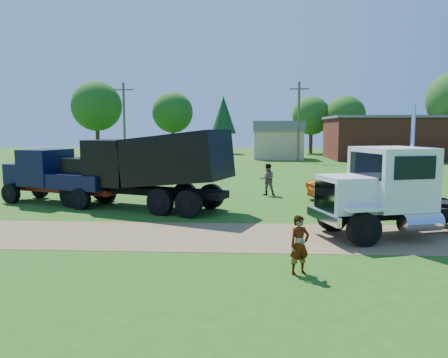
{
  "coord_description": "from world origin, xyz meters",
  "views": [
    {
      "loc": [
        0.2,
        -15.09,
        3.8
      ],
      "look_at": [
        -0.8,
        3.82,
        1.6
      ],
      "focal_mm": 35.0,
      "sensor_mm": 36.0,
      "label": 1
    }
  ],
  "objects_px": {
    "white_semi_tractor": "(394,191)",
    "spectator_a": "(299,245)",
    "black_dump_truck": "(148,165)",
    "orange_pickup": "(358,187)",
    "navy_truck": "(55,176)"
  },
  "relations": [
    {
      "from": "white_semi_tractor",
      "to": "orange_pickup",
      "type": "height_order",
      "value": "white_semi_tractor"
    },
    {
      "from": "orange_pickup",
      "to": "spectator_a",
      "type": "height_order",
      "value": "spectator_a"
    },
    {
      "from": "black_dump_truck",
      "to": "spectator_a",
      "type": "height_order",
      "value": "black_dump_truck"
    },
    {
      "from": "spectator_a",
      "to": "black_dump_truck",
      "type": "bearing_deg",
      "value": 98.02
    },
    {
      "from": "navy_truck",
      "to": "white_semi_tractor",
      "type": "bearing_deg",
      "value": -2.31
    },
    {
      "from": "white_semi_tractor",
      "to": "black_dump_truck",
      "type": "height_order",
      "value": "white_semi_tractor"
    },
    {
      "from": "white_semi_tractor",
      "to": "spectator_a",
      "type": "height_order",
      "value": "white_semi_tractor"
    },
    {
      "from": "black_dump_truck",
      "to": "orange_pickup",
      "type": "distance_m",
      "value": 10.93
    },
    {
      "from": "navy_truck",
      "to": "orange_pickup",
      "type": "height_order",
      "value": "navy_truck"
    },
    {
      "from": "black_dump_truck",
      "to": "orange_pickup",
      "type": "height_order",
      "value": "black_dump_truck"
    },
    {
      "from": "orange_pickup",
      "to": "spectator_a",
      "type": "distance_m",
      "value": 12.65
    },
    {
      "from": "black_dump_truck",
      "to": "orange_pickup",
      "type": "xyz_separation_m",
      "value": [
        10.49,
        2.76,
        -1.34
      ]
    },
    {
      "from": "orange_pickup",
      "to": "white_semi_tractor",
      "type": "bearing_deg",
      "value": 163.48
    },
    {
      "from": "white_semi_tractor",
      "to": "black_dump_truck",
      "type": "bearing_deg",
      "value": 138.14
    },
    {
      "from": "black_dump_truck",
      "to": "navy_truck",
      "type": "xyz_separation_m",
      "value": [
        -5.13,
        1.35,
        -0.66
      ]
    }
  ]
}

